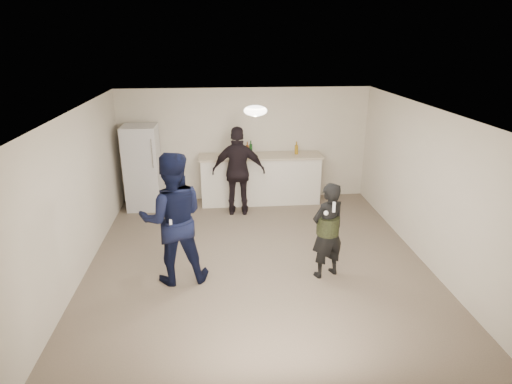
{
  "coord_description": "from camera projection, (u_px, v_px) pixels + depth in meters",
  "views": [
    {
      "loc": [
        -0.58,
        -6.29,
        3.54
      ],
      "look_at": [
        0.0,
        0.2,
        1.15
      ],
      "focal_mm": 30.0,
      "sensor_mm": 36.0,
      "label": 1
    }
  ],
  "objects": [
    {
      "name": "floor",
      "position": [
        257.0,
        261.0,
        7.15
      ],
      "size": [
        6.0,
        6.0,
        0.0
      ],
      "primitive_type": "plane",
      "color": "#6B5B4C",
      "rests_on": "ground"
    },
    {
      "name": "ceiling",
      "position": [
        257.0,
        111.0,
        6.29
      ],
      "size": [
        6.0,
        6.0,
        0.0
      ],
      "primitive_type": "plane",
      "rotation": [
        3.14,
        0.0,
        0.0
      ],
      "color": "silver",
      "rests_on": "wall_back"
    },
    {
      "name": "wall_back",
      "position": [
        245.0,
        145.0,
        9.52
      ],
      "size": [
        6.0,
        0.0,
        6.0
      ],
      "primitive_type": "plane",
      "rotation": [
        1.57,
        0.0,
        0.0
      ],
      "color": "beige",
      "rests_on": "floor"
    },
    {
      "name": "wall_front",
      "position": [
        287.0,
        301.0,
        3.91
      ],
      "size": [
        6.0,
        0.0,
        6.0
      ],
      "primitive_type": "plane",
      "rotation": [
        -1.57,
        0.0,
        0.0
      ],
      "color": "beige",
      "rests_on": "floor"
    },
    {
      "name": "wall_left",
      "position": [
        77.0,
        196.0,
        6.49
      ],
      "size": [
        0.0,
        6.0,
        6.0
      ],
      "primitive_type": "plane",
      "rotation": [
        1.57,
        0.0,
        1.57
      ],
      "color": "beige",
      "rests_on": "floor"
    },
    {
      "name": "wall_right",
      "position": [
        425.0,
        185.0,
        6.95
      ],
      "size": [
        0.0,
        6.0,
        6.0
      ],
      "primitive_type": "plane",
      "rotation": [
        1.57,
        0.0,
        -1.57
      ],
      "color": "beige",
      "rests_on": "floor"
    },
    {
      "name": "counter",
      "position": [
        261.0,
        180.0,
        9.49
      ],
      "size": [
        2.6,
        0.56,
        1.05
      ],
      "primitive_type": "cube",
      "color": "silver",
      "rests_on": "floor"
    },
    {
      "name": "counter_top",
      "position": [
        261.0,
        156.0,
        9.3
      ],
      "size": [
        2.68,
        0.64,
        0.04
      ],
      "primitive_type": "cube",
      "color": "#BDAB92",
      "rests_on": "counter"
    },
    {
      "name": "fridge",
      "position": [
        143.0,
        168.0,
        9.08
      ],
      "size": [
        0.7,
        0.7,
        1.8
      ],
      "primitive_type": "cube",
      "color": "silver",
      "rests_on": "floor"
    },
    {
      "name": "fridge_handle",
      "position": [
        152.0,
        154.0,
        8.62
      ],
      "size": [
        0.02,
        0.02,
        0.6
      ],
      "primitive_type": "cylinder",
      "color": "silver",
      "rests_on": "fridge"
    },
    {
      "name": "ceiling_dome",
      "position": [
        255.0,
        111.0,
        6.58
      ],
      "size": [
        0.36,
        0.36,
        0.16
      ],
      "primitive_type": "ellipsoid",
      "color": "white",
      "rests_on": "ceiling"
    },
    {
      "name": "shaker",
      "position": [
        234.0,
        153.0,
        9.16
      ],
      "size": [
        0.08,
        0.08,
        0.17
      ],
      "primitive_type": "cylinder",
      "color": "#B4B5B9",
      "rests_on": "counter_top"
    },
    {
      "name": "man",
      "position": [
        173.0,
        219.0,
        6.27
      ],
      "size": [
        1.06,
        0.87,
        2.02
      ],
      "primitive_type": "imported",
      "rotation": [
        0.0,
        0.0,
        3.25
      ],
      "color": "#0D153A",
      "rests_on": "floor"
    },
    {
      "name": "woman",
      "position": [
        328.0,
        231.0,
        6.46
      ],
      "size": [
        0.65,
        0.55,
        1.53
      ],
      "primitive_type": "imported",
      "rotation": [
        0.0,
        0.0,
        3.54
      ],
      "color": "black",
      "rests_on": "floor"
    },
    {
      "name": "camo_shorts",
      "position": [
        328.0,
        225.0,
        6.43
      ],
      "size": [
        0.34,
        0.34,
        0.28
      ],
      "primitive_type": "cylinder",
      "color": "#2B3518",
      "rests_on": "woman"
    },
    {
      "name": "spectator",
      "position": [
        239.0,
        171.0,
        8.74
      ],
      "size": [
        1.13,
        0.56,
        1.85
      ],
      "primitive_type": "imported",
      "rotation": [
        0.0,
        0.0,
        3.04
      ],
      "color": "black",
      "rests_on": "floor"
    },
    {
      "name": "remote_man",
      "position": [
        171.0,
        224.0,
        5.99
      ],
      "size": [
        0.04,
        0.04,
        0.15
      ],
      "primitive_type": "cube",
      "color": "silver",
      "rests_on": "man"
    },
    {
      "name": "nunchuk_man",
      "position": [
        180.0,
        227.0,
        6.06
      ],
      "size": [
        0.07,
        0.07,
        0.07
      ],
      "primitive_type": "sphere",
      "color": "white",
      "rests_on": "man"
    },
    {
      "name": "remote_woman",
      "position": [
        334.0,
        207.0,
        6.06
      ],
      "size": [
        0.04,
        0.04,
        0.15
      ],
      "primitive_type": "cube",
      "color": "silver",
      "rests_on": "woman"
    },
    {
      "name": "nunchuk_woman",
      "position": [
        326.0,
        213.0,
        6.12
      ],
      "size": [
        0.07,
        0.07,
        0.07
      ],
      "primitive_type": "sphere",
      "color": "white",
      "rests_on": "woman"
    },
    {
      "name": "bottle_cluster",
      "position": [
        261.0,
        150.0,
        9.25
      ],
      "size": [
        1.16,
        0.2,
        0.25
      ],
      "color": "#134516",
      "rests_on": "counter_top"
    }
  ]
}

